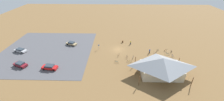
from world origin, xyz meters
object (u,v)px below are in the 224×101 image
object	(u,v)px
bicycle_white_edge_north	(155,53)
bicycle_silver_edge_south	(133,57)
bicycle_green_by_bin	(158,50)
bike_pavilion	(162,65)
bicycle_teal_near_sign	(117,62)
trash_bin	(123,42)
lot_sign	(99,46)
bicycle_purple_yard_right	(127,57)
bicycle_black_front_row	(171,51)
visitor_near_lot	(131,42)
bicycle_yellow_yard_left	(129,61)
bicycle_red_trailside	(158,57)
car_maroon_near_entry	(20,64)
car_silver_second_row	(20,50)
car_tan_aisle_side	(71,43)
bicycle_orange_yard_center	(166,50)
bicycle_orange_yard_front	(119,55)
bicycle_teal_back_row	(167,54)
bicycle_blue_lone_west	(173,56)
car_red_end_stall	(50,67)
visitor_by_pavilion	(150,51)

from	to	relation	value
bicycle_white_edge_north	bicycle_silver_edge_south	xyz separation A→B (m)	(8.46, 2.98, 0.02)
bicycle_green_by_bin	bicycle_white_edge_north	xyz separation A→B (m)	(1.35, 2.38, 0.03)
bike_pavilion	bicycle_silver_edge_south	bearing A→B (deg)	-50.31
bicycle_teal_near_sign	trash_bin	bearing A→B (deg)	-99.88
lot_sign	bicycle_purple_yard_right	bearing A→B (deg)	152.69
bicycle_black_front_row	visitor_near_lot	xyz separation A→B (m)	(14.64, -6.04, 0.53)
bicycle_yellow_yard_left	bicycle_purple_yard_right	size ratio (longest dim) A/B	0.90
bicycle_red_trailside	bicycle_silver_edge_south	distance (m)	8.97
car_maroon_near_entry	trash_bin	bearing A→B (deg)	-152.24
bike_pavilion	bicycle_silver_edge_south	size ratio (longest dim) A/B	8.03
car_silver_second_row	car_maroon_near_entry	world-z (taller)	car_maroon_near_entry
car_tan_aisle_side	bicycle_orange_yard_center	bearing A→B (deg)	173.86
car_maroon_near_entry	visitor_near_lot	size ratio (longest dim) A/B	2.74
bicycle_orange_yard_center	bicycle_teal_near_sign	world-z (taller)	bicycle_teal_near_sign
bicycle_silver_edge_south	visitor_near_lot	bearing A→B (deg)	-90.19
trash_bin	bicycle_silver_edge_south	world-z (taller)	bicycle_silver_edge_south
bicycle_orange_yard_center	bicycle_orange_yard_front	distance (m)	18.43
bicycle_orange_yard_center	bicycle_yellow_yard_left	size ratio (longest dim) A/B	1.03
bicycle_silver_edge_south	bicycle_purple_yard_right	bearing A→B (deg)	-12.34
bicycle_green_by_bin	bicycle_teal_back_row	world-z (taller)	bicycle_teal_back_row
bicycle_green_by_bin	bicycle_white_edge_north	distance (m)	2.73
bicycle_teal_near_sign	bicycle_green_by_bin	bearing A→B (deg)	-152.43
bicycle_blue_lone_west	car_red_end_stall	distance (m)	41.23
bicycle_orange_yard_center	car_maroon_near_entry	size ratio (longest dim) A/B	0.34
bicycle_blue_lone_west	bicycle_orange_yard_front	xyz separation A→B (m)	(19.08, -0.03, -0.03)
lot_sign	car_red_end_stall	bearing A→B (deg)	42.15
bicycle_black_front_row	bicycle_teal_back_row	bearing A→B (deg)	40.51
bicycle_teal_back_row	bicycle_teal_near_sign	bearing A→B (deg)	16.68
bicycle_yellow_yard_left	lot_sign	bearing A→B (deg)	-36.72
car_maroon_near_entry	visitor_near_lot	xyz separation A→B (m)	(-36.39, -16.02, 0.17)
bicycle_green_by_bin	bicycle_silver_edge_south	size ratio (longest dim) A/B	0.71
car_tan_aisle_side	visitor_by_pavilion	distance (m)	31.08
bicycle_yellow_yard_left	bike_pavilion	bearing A→B (deg)	144.46
bike_pavilion	bicycle_orange_yard_center	xyz separation A→B (m)	(-5.88, -13.87, -2.97)
bicycle_silver_edge_south	visitor_near_lot	size ratio (longest dim) A/B	1.01
car_red_end_stall	bicycle_white_edge_north	bearing A→B (deg)	-164.52
bicycle_red_trailside	bike_pavilion	bearing A→B (deg)	78.38
bike_pavilion	bicycle_teal_near_sign	xyz separation A→B (m)	(12.75, -5.72, -2.96)
bicycle_green_by_bin	bicycle_white_edge_north	size ratio (longest dim) A/B	0.81
bicycle_purple_yard_right	bicycle_red_trailside	size ratio (longest dim) A/B	1.10
car_silver_second_row	visitor_near_lot	distance (m)	42.35
bicycle_yellow_yard_left	bicycle_silver_edge_south	bearing A→B (deg)	-123.18
visitor_by_pavilion	car_silver_second_row	bearing A→B (deg)	0.39
bicycle_red_trailside	bicycle_orange_yard_front	world-z (taller)	bicycle_red_trailside
car_silver_second_row	bicycle_black_front_row	bearing A→B (deg)	-178.87
bicycle_red_trailside	bicycle_teal_back_row	bearing A→B (deg)	-152.16
car_tan_aisle_side	visitor_by_pavilion	world-z (taller)	visitor_by_pavilion
bicycle_purple_yard_right	bicycle_black_front_row	world-z (taller)	bicycle_purple_yard_right
bicycle_blue_lone_west	car_tan_aisle_side	xyz separation A→B (m)	(38.20, -8.21, 0.32)
bicycle_white_edge_north	bicycle_blue_lone_west	world-z (taller)	bicycle_blue_lone_west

